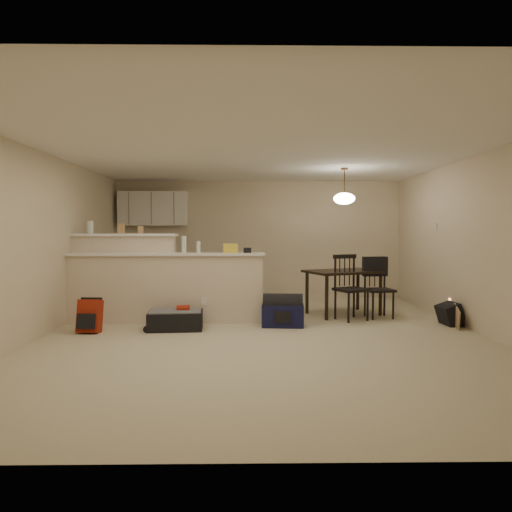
{
  "coord_description": "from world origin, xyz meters",
  "views": [
    {
      "loc": [
        -0.2,
        -6.21,
        1.41
      ],
      "look_at": [
        -0.1,
        0.7,
        1.05
      ],
      "focal_mm": 32.0,
      "sensor_mm": 36.0,
      "label": 1
    }
  ],
  "objects_px": {
    "pendant_lamp": "(344,198)",
    "suitcase": "(176,320)",
    "black_daypack": "(450,315)",
    "dining_chair_near": "(351,288)",
    "navy_duffel": "(283,315)",
    "red_backpack": "(90,316)",
    "dining_chair_far": "(379,288)",
    "dining_table": "(343,276)"
  },
  "relations": [
    {
      "from": "pendant_lamp",
      "to": "suitcase",
      "type": "relative_size",
      "value": 0.8
    },
    {
      "from": "black_daypack",
      "to": "dining_chair_near",
      "type": "bearing_deg",
      "value": 68.93
    },
    {
      "from": "dining_chair_near",
      "to": "navy_duffel",
      "type": "height_order",
      "value": "dining_chair_near"
    },
    {
      "from": "suitcase",
      "to": "black_daypack",
      "type": "relative_size",
      "value": 2.13
    },
    {
      "from": "pendant_lamp",
      "to": "navy_duffel",
      "type": "xyz_separation_m",
      "value": [
        -1.11,
        -0.97,
        -1.82
      ]
    },
    {
      "from": "dining_chair_near",
      "to": "red_backpack",
      "type": "relative_size",
      "value": 2.28
    },
    {
      "from": "dining_chair_near",
      "to": "dining_chair_far",
      "type": "distance_m",
      "value": 0.53
    },
    {
      "from": "dining_chair_near",
      "to": "red_backpack",
      "type": "distance_m",
      "value": 3.99
    },
    {
      "from": "dining_table",
      "to": "dining_chair_near",
      "type": "height_order",
      "value": "dining_chair_near"
    },
    {
      "from": "suitcase",
      "to": "navy_duffel",
      "type": "xyz_separation_m",
      "value": [
        1.57,
        0.18,
        0.04
      ]
    },
    {
      "from": "red_backpack",
      "to": "navy_duffel",
      "type": "relative_size",
      "value": 0.74
    },
    {
      "from": "pendant_lamp",
      "to": "dining_table",
      "type": "bearing_deg",
      "value": 45.0
    },
    {
      "from": "dining_table",
      "to": "pendant_lamp",
      "type": "distance_m",
      "value": 1.32
    },
    {
      "from": "dining_chair_far",
      "to": "suitcase",
      "type": "distance_m",
      "value": 3.34
    },
    {
      "from": "red_backpack",
      "to": "navy_duffel",
      "type": "xyz_separation_m",
      "value": [
        2.75,
        0.37,
        -0.06
      ]
    },
    {
      "from": "dining_chair_far",
      "to": "suitcase",
      "type": "xyz_separation_m",
      "value": [
        -3.21,
        -0.84,
        -0.36
      ]
    },
    {
      "from": "suitcase",
      "to": "red_backpack",
      "type": "xyz_separation_m",
      "value": [
        -1.18,
        -0.19,
        0.1
      ]
    },
    {
      "from": "suitcase",
      "to": "red_backpack",
      "type": "height_order",
      "value": "red_backpack"
    },
    {
      "from": "navy_duffel",
      "to": "pendant_lamp",
      "type": "bearing_deg",
      "value": 45.57
    },
    {
      "from": "navy_duffel",
      "to": "black_daypack",
      "type": "relative_size",
      "value": 1.7
    },
    {
      "from": "dining_table",
      "to": "pendant_lamp",
      "type": "height_order",
      "value": "pendant_lamp"
    },
    {
      "from": "dining_chair_far",
      "to": "navy_duffel",
      "type": "xyz_separation_m",
      "value": [
        -1.63,
        -0.66,
        -0.32
      ]
    },
    {
      "from": "black_daypack",
      "to": "suitcase",
      "type": "bearing_deg",
      "value": 88.53
    },
    {
      "from": "dining_table",
      "to": "suitcase",
      "type": "height_order",
      "value": "dining_table"
    },
    {
      "from": "pendant_lamp",
      "to": "suitcase",
      "type": "height_order",
      "value": "pendant_lamp"
    },
    {
      "from": "dining_chair_far",
      "to": "suitcase",
      "type": "height_order",
      "value": "dining_chair_far"
    },
    {
      "from": "dining_table",
      "to": "black_daypack",
      "type": "height_order",
      "value": "dining_table"
    },
    {
      "from": "pendant_lamp",
      "to": "navy_duffel",
      "type": "relative_size",
      "value": 1.0
    },
    {
      "from": "dining_chair_near",
      "to": "black_daypack",
      "type": "distance_m",
      "value": 1.52
    },
    {
      "from": "dining_table",
      "to": "pendant_lamp",
      "type": "xyz_separation_m",
      "value": [
        -0.0,
        -0.0,
        1.32
      ]
    },
    {
      "from": "dining_table",
      "to": "red_backpack",
      "type": "bearing_deg",
      "value": 177.42
    },
    {
      "from": "dining_table",
      "to": "black_daypack",
      "type": "bearing_deg",
      "value": -53.94
    },
    {
      "from": "dining_table",
      "to": "dining_chair_far",
      "type": "xyz_separation_m",
      "value": [
        0.53,
        -0.31,
        -0.18
      ]
    },
    {
      "from": "suitcase",
      "to": "dining_chair_near",
      "type": "bearing_deg",
      "value": 9.22
    },
    {
      "from": "black_daypack",
      "to": "navy_duffel",
      "type": "bearing_deg",
      "value": 86.49
    },
    {
      "from": "dining_table",
      "to": "red_backpack",
      "type": "height_order",
      "value": "dining_table"
    },
    {
      "from": "dining_chair_near",
      "to": "suitcase",
      "type": "distance_m",
      "value": 2.81
    },
    {
      "from": "dining_chair_near",
      "to": "suitcase",
      "type": "xyz_separation_m",
      "value": [
        -2.71,
        -0.65,
        -0.39
      ]
    },
    {
      "from": "dining_chair_far",
      "to": "navy_duffel",
      "type": "height_order",
      "value": "dining_chair_far"
    },
    {
      "from": "suitcase",
      "to": "navy_duffel",
      "type": "height_order",
      "value": "navy_duffel"
    },
    {
      "from": "dining_chair_far",
      "to": "red_backpack",
      "type": "bearing_deg",
      "value": -175.02
    },
    {
      "from": "red_backpack",
      "to": "suitcase",
      "type": "bearing_deg",
      "value": 13.02
    }
  ]
}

